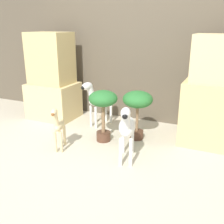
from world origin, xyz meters
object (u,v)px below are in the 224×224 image
giraffe_figurine (58,126)px  potted_palm_back (138,103)px  zebra_left (99,99)px  zebra_right (127,126)px  potted_palm_front (103,104)px

giraffe_figurine → potted_palm_back: bearing=43.3°
zebra_left → potted_palm_back: bearing=-18.4°
zebra_left → zebra_right: bearing=-47.7°
potted_palm_front → potted_palm_back: (0.36, 0.24, -0.01)m
potted_palm_back → zebra_left: bearing=161.6°
zebra_right → potted_palm_back: 0.63m
zebra_right → giraffe_figurine: 0.83m
zebra_right → potted_palm_back: size_ratio=1.06×
zebra_left → giraffe_figurine: zebra_left is taller
giraffe_figurine → zebra_right: bearing=4.7°
zebra_left → potted_palm_back: 0.70m
zebra_right → potted_palm_back: zebra_right is taller
giraffe_figurine → zebra_left: bearing=86.1°
potted_palm_back → potted_palm_front: bearing=-147.1°
zebra_right → potted_palm_front: bearing=140.7°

